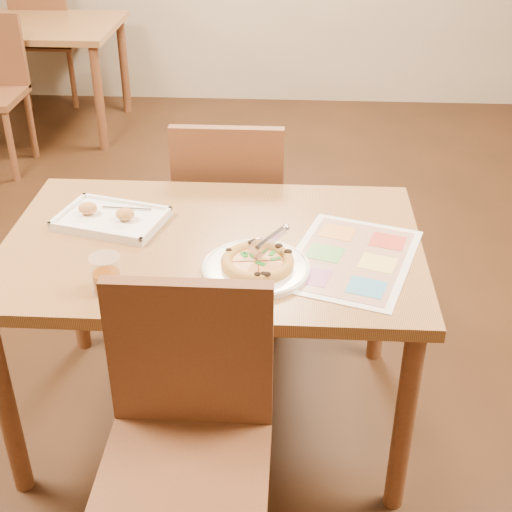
# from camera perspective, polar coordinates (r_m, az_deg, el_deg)

# --- Properties ---
(room) EXTENTS (7.00, 7.00, 7.00)m
(room) POSITION_cam_1_polar(r_m,az_deg,el_deg) (1.98, -4.15, 17.19)
(room) COLOR #321B0D
(room) RESTS_ON ground
(dining_table) EXTENTS (1.30, 0.85, 0.72)m
(dining_table) POSITION_cam_1_polar(r_m,az_deg,el_deg) (2.26, -3.47, -0.68)
(dining_table) COLOR olive
(dining_table) RESTS_ON ground
(chair_near) EXTENTS (0.42, 0.42, 0.47)m
(chair_near) POSITION_cam_1_polar(r_m,az_deg,el_deg) (1.83, -5.53, -12.46)
(chair_near) COLOR brown
(chair_near) RESTS_ON ground
(chair_far) EXTENTS (0.42, 0.42, 0.47)m
(chair_far) POSITION_cam_1_polar(r_m,az_deg,el_deg) (2.82, -2.08, 4.56)
(chair_far) COLOR brown
(chair_far) RESTS_ON ground
(bg_table) EXTENTS (1.30, 0.85, 0.72)m
(bg_table) POSITION_cam_1_polar(r_m,az_deg,el_deg) (5.20, -18.35, 16.34)
(bg_table) COLOR olive
(bg_table) RESTS_ON ground
(bg_chair_far) EXTENTS (0.42, 0.42, 0.47)m
(bg_chair_far) POSITION_cam_1_polar(r_m,az_deg,el_deg) (5.67, -16.51, 17.04)
(bg_chair_far) COLOR brown
(bg_chair_far) RESTS_ON ground
(plate) EXTENTS (0.38, 0.38, 0.02)m
(plate) POSITION_cam_1_polar(r_m,az_deg,el_deg) (2.06, 0.00, -0.99)
(plate) COLOR white
(plate) RESTS_ON dining_table
(pizza) EXTENTS (0.21, 0.21, 0.03)m
(pizza) POSITION_cam_1_polar(r_m,az_deg,el_deg) (2.05, 0.12, -0.50)
(pizza) COLOR gold
(pizza) RESTS_ON plate
(pizza_cutter) EXTENTS (0.11, 0.09, 0.08)m
(pizza_cutter) POSITION_cam_1_polar(r_m,az_deg,el_deg) (2.06, 0.98, 1.18)
(pizza_cutter) COLOR silver
(pizza_cutter) RESTS_ON pizza
(appetizer_tray) EXTENTS (0.38, 0.31, 0.06)m
(appetizer_tray) POSITION_cam_1_polar(r_m,az_deg,el_deg) (2.36, -11.54, 2.92)
(appetizer_tray) COLOR white
(appetizer_tray) RESTS_ON dining_table
(glass_tumbler) EXTENTS (0.09, 0.09, 0.11)m
(glass_tumbler) POSITION_cam_1_polar(r_m,az_deg,el_deg) (2.00, -11.88, -1.59)
(glass_tumbler) COLOR #7D3A09
(glass_tumbler) RESTS_ON dining_table
(menu) EXTENTS (0.48, 0.56, 0.00)m
(menu) POSITION_cam_1_polar(r_m,az_deg,el_deg) (2.14, 7.61, -0.20)
(menu) COLOR silver
(menu) RESTS_ON dining_table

